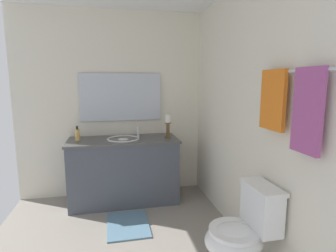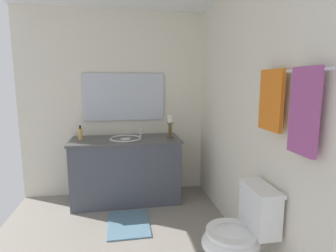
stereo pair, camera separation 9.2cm
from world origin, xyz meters
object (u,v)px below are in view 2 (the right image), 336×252
candle_holder_tall (170,125)px  towel_center (304,111)px  toilet (240,235)px  bath_mat (129,224)px  towel_near_vanity (271,100)px  soap_bottle (80,134)px  sink_basin (126,142)px  vanity_cabinet (126,170)px  towel_bar (291,71)px  mirror (124,97)px

candle_holder_tall → towel_center: 2.00m
toilet → bath_mat: (-0.97, -0.82, -0.36)m
candle_holder_tall → towel_near_vanity: towel_near_vanity is taller
towel_near_vanity → soap_bottle: bearing=-135.6°
bath_mat → sink_basin: bearing=179.9°
vanity_cabinet → bath_mat: bearing=0.0°
sink_basin → candle_holder_tall: 0.60m
toilet → towel_center: bearing=30.5°
toilet → towel_bar: (0.16, 0.22, 1.23)m
toilet → towel_near_vanity: 1.05m
soap_bottle → towel_bar: size_ratio=0.25×
vanity_cabinet → towel_center: bearing=27.8°
towel_bar → bath_mat: towel_bar is taller
soap_bottle → towel_bar: towel_bar is taller
mirror → soap_bottle: bearing=-65.7°
soap_bottle → towel_center: (1.97, 1.57, 0.46)m
sink_basin → toilet: sink_basin is taller
towel_center → bath_mat: (-1.32, -1.02, -1.34)m
mirror → candle_holder_tall: bearing=61.0°
toilet → towel_center: (0.35, 0.20, 0.99)m
vanity_cabinet → soap_bottle: 0.73m
mirror → vanity_cabinet: bearing=-0.0°
soap_bottle → towel_near_vanity: size_ratio=0.41×
bath_mat → mirror: bearing=180.0°
sink_basin → towel_bar: bearing=30.6°
mirror → soap_bottle: 0.74m
towel_center → bath_mat: size_ratio=0.88×
towel_near_vanity → towel_center: same height
candle_holder_tall → towel_near_vanity: (1.54, 0.46, 0.42)m
vanity_cabinet → bath_mat: (0.62, 0.00, -0.40)m
towel_near_vanity → bath_mat: bearing=-132.9°
towel_bar → towel_near_vanity: towel_near_vanity is taller
sink_basin → bath_mat: 0.99m
toilet → towel_center: 1.07m
candle_holder_tall → bath_mat: bearing=-43.7°
candle_holder_tall → sink_basin: bearing=-93.4°
towel_center → bath_mat: 2.14m
candle_holder_tall → bath_mat: (0.59, -0.57, -0.97)m
mirror → candle_holder_tall: 0.74m
mirror → towel_center: size_ratio=2.01×
vanity_cabinet → toilet: 1.79m
toilet → towel_center: towel_center is taller
soap_bottle → bath_mat: bearing=39.9°
vanity_cabinet → mirror: 0.96m
soap_bottle → towel_near_vanity: (1.61, 1.57, 0.50)m
vanity_cabinet → bath_mat: vanity_cabinet is taller
mirror → toilet: size_ratio=1.41×
soap_bottle → candle_holder_tall: bearing=86.7°
vanity_cabinet → toilet: (1.59, 0.82, -0.04)m
towel_bar → toilet: bearing=-126.5°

